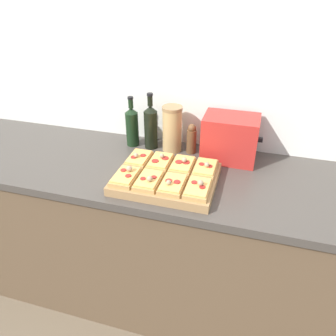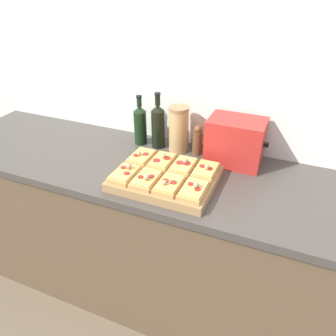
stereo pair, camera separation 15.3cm
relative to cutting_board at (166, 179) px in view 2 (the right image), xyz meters
name	(u,v)px [view 2 (the right image)]	position (x,y,z in m)	size (l,w,h in m)	color
ground_plane	(146,335)	(-0.03, -0.21, -0.95)	(12.00, 12.00, 0.00)	brown
wall_back	(194,86)	(-0.03, 0.46, 0.30)	(6.00, 0.06, 2.50)	silver
kitchen_counter	(168,238)	(-0.03, 0.11, -0.48)	(2.63, 0.67, 0.93)	brown
cutting_board	(166,179)	(0.00, 0.00, 0.00)	(0.46, 0.36, 0.04)	#A37A4C
pizza_slice_back_left	(142,157)	(-0.17, 0.09, 0.04)	(0.10, 0.16, 0.05)	tan
pizza_slice_back_midleft	(162,161)	(-0.06, 0.09, 0.04)	(0.10, 0.16, 0.05)	tan
pizza_slice_back_midright	(183,166)	(0.06, 0.09, 0.04)	(0.10, 0.16, 0.05)	tan
pizza_slice_back_right	(206,170)	(0.17, 0.09, 0.04)	(0.10, 0.16, 0.05)	tan
pizza_slice_front_left	(125,174)	(-0.17, -0.09, 0.04)	(0.10, 0.16, 0.06)	tan
pizza_slice_front_midleft	(146,179)	(-0.06, -0.09, 0.04)	(0.10, 0.16, 0.05)	tan
pizza_slice_front_midright	(169,184)	(0.06, -0.09, 0.04)	(0.10, 0.16, 0.05)	tan
pizza_slice_front_right	(194,190)	(0.17, -0.09, 0.04)	(0.10, 0.16, 0.05)	tan
olive_oil_bottle	(140,124)	(-0.29, 0.32, 0.10)	(0.07, 0.07, 0.28)	black
wine_bottle	(158,125)	(-0.18, 0.32, 0.11)	(0.07, 0.07, 0.31)	black
grain_jar_tall	(179,129)	(-0.06, 0.32, 0.11)	(0.11, 0.11, 0.25)	tan
pepper_mill	(197,140)	(0.05, 0.32, 0.06)	(0.05, 0.05, 0.17)	brown
toaster_oven	(235,142)	(0.25, 0.31, 0.10)	(0.30, 0.19, 0.24)	red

